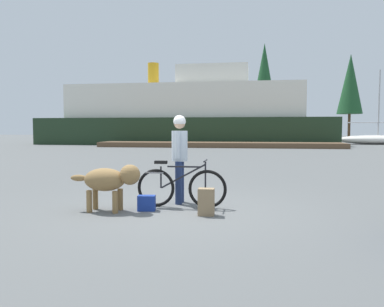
# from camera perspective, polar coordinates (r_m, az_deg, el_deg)

# --- Properties ---
(ground_plane) EXTENTS (160.00, 160.00, 0.00)m
(ground_plane) POSITION_cam_1_polar(r_m,az_deg,el_deg) (7.04, -2.13, -8.61)
(ground_plane) COLOR #595B5B
(bicycle) EXTENTS (1.74, 0.44, 0.92)m
(bicycle) POSITION_cam_1_polar(r_m,az_deg,el_deg) (7.23, -1.72, -5.11)
(bicycle) COLOR black
(bicycle) RESTS_ON ground_plane
(person_cyclist) EXTENTS (0.32, 0.53, 1.78)m
(person_cyclist) POSITION_cam_1_polar(r_m,az_deg,el_deg) (7.56, -1.90, 0.55)
(person_cyclist) COLOR navy
(person_cyclist) RESTS_ON ground_plane
(dog) EXTENTS (1.33, 0.49, 0.87)m
(dog) POSITION_cam_1_polar(r_m,az_deg,el_deg) (7.02, -12.39, -3.94)
(dog) COLOR olive
(dog) RESTS_ON ground_plane
(backpack) EXTENTS (0.28, 0.21, 0.47)m
(backpack) POSITION_cam_1_polar(r_m,az_deg,el_deg) (6.60, 2.17, -7.36)
(backpack) COLOR #8C7251
(backpack) RESTS_ON ground_plane
(handbag_pannier) EXTENTS (0.34, 0.22, 0.28)m
(handbag_pannier) POSITION_cam_1_polar(r_m,az_deg,el_deg) (7.04, -6.91, -7.48)
(handbag_pannier) COLOR navy
(handbag_pannier) RESTS_ON ground_plane
(dock_pier) EXTENTS (19.79, 2.94, 0.40)m
(dock_pier) POSITION_cam_1_polar(r_m,az_deg,el_deg) (30.77, 4.06, 1.34)
(dock_pier) COLOR brown
(dock_pier) RESTS_ON ground_plane
(ferry_boat) EXTENTS (27.97, 8.91, 8.12)m
(ferry_boat) POSITION_cam_1_polar(r_m,az_deg,el_deg) (37.89, -0.71, 5.74)
(ferry_boat) COLOR #1E331E
(ferry_boat) RESTS_ON ground_plane
(sailboat_moored) EXTENTS (7.58, 2.12, 7.12)m
(sailboat_moored) POSITION_cam_1_polar(r_m,az_deg,el_deg) (40.36, 26.39, 1.94)
(sailboat_moored) COLOR silver
(sailboat_moored) RESTS_ON ground_plane
(pine_tree_far_left) EXTENTS (3.51, 3.51, 9.48)m
(pine_tree_far_left) POSITION_cam_1_polar(r_m,az_deg,el_deg) (53.09, -1.83, 9.10)
(pine_tree_far_left) COLOR #4C331E
(pine_tree_far_left) RESTS_ON ground_plane
(pine_tree_center) EXTENTS (3.46, 3.46, 12.90)m
(pine_tree_center) POSITION_cam_1_polar(r_m,az_deg,el_deg) (52.06, 10.91, 10.99)
(pine_tree_center) COLOR #4C331E
(pine_tree_center) RESTS_ON ground_plane
(pine_tree_far_right) EXTENTS (3.13, 3.13, 10.95)m
(pine_tree_far_right) POSITION_cam_1_polar(r_m,az_deg,el_deg) (52.30, 22.90, 9.68)
(pine_tree_far_right) COLOR #4C331E
(pine_tree_far_right) RESTS_ON ground_plane
(pine_tree_mid_back) EXTENTS (4.09, 4.09, 11.44)m
(pine_tree_mid_back) POSITION_cam_1_polar(r_m,az_deg,el_deg) (58.33, 2.44, 8.98)
(pine_tree_mid_back) COLOR #4C331E
(pine_tree_mid_back) RESTS_ON ground_plane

